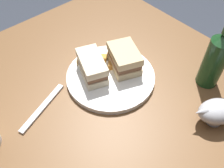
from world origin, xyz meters
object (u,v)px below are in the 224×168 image
object	(u,v)px
sandwich_half_right	(92,67)
gravy_boat	(218,111)
plate	(111,76)
fork	(43,107)
sandwich_half_left	(124,59)
cider_bottle	(216,57)

from	to	relation	value
sandwich_half_right	gravy_boat	world-z (taller)	sandwich_half_right
plate	gravy_boat	world-z (taller)	gravy_boat
sandwich_half_right	gravy_boat	bearing A→B (deg)	23.42
fork	plate	bearing A→B (deg)	148.07
gravy_boat	sandwich_half_left	bearing A→B (deg)	-170.21
plate	gravy_boat	xyz separation A→B (m)	(0.30, 0.11, 0.04)
gravy_boat	fork	bearing A→B (deg)	-136.38
sandwich_half_left	cider_bottle	bearing A→B (deg)	38.03
gravy_boat	fork	xyz separation A→B (m)	(-0.34, -0.32, -0.04)
cider_bottle	sandwich_half_right	bearing A→B (deg)	-133.73
sandwich_half_left	sandwich_half_right	size ratio (longest dim) A/B	0.98
sandwich_half_right	cider_bottle	bearing A→B (deg)	46.27
plate	sandwich_half_right	xyz separation A→B (m)	(-0.04, -0.04, 0.04)
sandwich_half_right	gravy_boat	size ratio (longest dim) A/B	1.05
sandwich_half_left	fork	bearing A→B (deg)	-98.98
fork	sandwich_half_right	bearing A→B (deg)	157.83
plate	gravy_boat	distance (m)	0.32
cider_bottle	fork	bearing A→B (deg)	-119.64
sandwich_half_right	fork	size ratio (longest dim) A/B	0.75
sandwich_half_left	sandwich_half_right	distance (m)	0.10
plate	sandwich_half_left	size ratio (longest dim) A/B	2.03
plate	cider_bottle	world-z (taller)	cider_bottle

